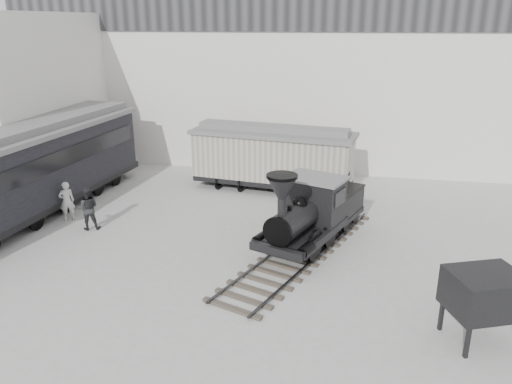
% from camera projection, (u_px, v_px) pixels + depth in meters
% --- Properties ---
extents(ground, '(90.00, 90.00, 0.00)m').
position_uv_depth(ground, '(229.00, 284.00, 17.15)').
color(ground, '#9E9E9B').
extents(north_wall, '(34.00, 2.51, 11.00)m').
position_uv_depth(north_wall, '(289.00, 75.00, 29.24)').
color(north_wall, silver).
rests_on(north_wall, ground).
extents(west_pavilion, '(7.00, 12.11, 9.00)m').
position_uv_depth(west_pavilion, '(16.00, 99.00, 27.54)').
color(west_pavilion, silver).
rests_on(west_pavilion, ground).
extents(locomotive, '(5.56, 10.11, 3.53)m').
position_uv_depth(locomotive, '(310.00, 216.00, 19.63)').
color(locomotive, '#3C342D').
rests_on(locomotive, ground).
extents(boxcar, '(8.81, 3.81, 3.49)m').
position_uv_depth(boxcar, '(273.00, 156.00, 26.18)').
color(boxcar, black).
rests_on(boxcar, ground).
extents(passenger_coach, '(4.39, 15.06, 3.98)m').
position_uv_depth(passenger_coach, '(33.00, 169.00, 22.67)').
color(passenger_coach, black).
rests_on(passenger_coach, ground).
extents(visitor_a, '(0.79, 0.76, 1.82)m').
position_uv_depth(visitor_a, '(67.00, 201.00, 22.38)').
color(visitor_a, silver).
rests_on(visitor_a, ground).
extents(visitor_b, '(1.14, 1.03, 1.93)m').
position_uv_depth(visitor_b, '(88.00, 208.00, 21.40)').
color(visitor_b, '#242427').
rests_on(visitor_b, ground).
extents(coal_hopper, '(2.37, 2.17, 2.10)m').
position_uv_depth(coal_hopper, '(484.00, 297.00, 13.74)').
color(coal_hopper, black).
rests_on(coal_hopper, ground).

